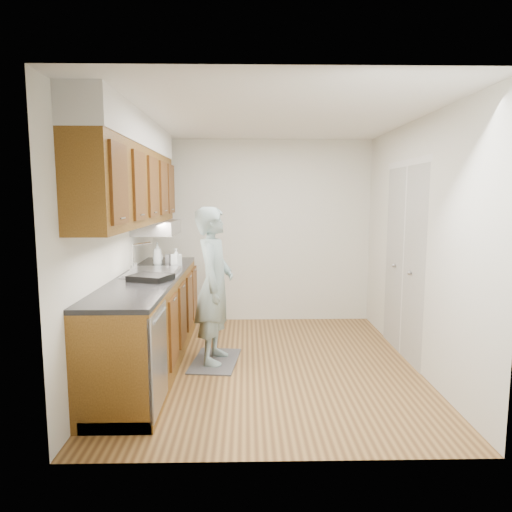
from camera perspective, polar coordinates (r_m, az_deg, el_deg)
The scene contains 15 objects.
floor at distance 4.87m, azimuth 1.42°, elevation -13.38°, with size 3.50×3.50×0.00m, color olive.
ceiling at distance 4.62m, azimuth 1.52°, elevation 17.04°, with size 3.50×3.50×0.00m, color white.
wall_left at distance 4.75m, azimuth -16.93°, elevation 1.31°, with size 0.02×3.50×2.50m, color silver.
wall_right at distance 4.88m, azimuth 19.35°, elevation 1.37°, with size 0.02×3.50×2.50m, color silver.
wall_back at distance 6.32m, azimuth 0.73°, elevation 3.08°, with size 3.00×0.02×2.50m, color silver.
counter at distance 4.81m, azimuth -13.11°, elevation -7.70°, with size 0.64×2.80×1.30m.
upper_cabinets at distance 4.73m, azimuth -15.11°, elevation 9.84°, with size 0.47×2.80×1.21m.
closet_door at distance 5.18m, azimuth 17.96°, elevation -0.74°, with size 0.02×1.22×2.05m, color beige.
floor_mat at distance 4.96m, azimuth -5.12°, elevation -12.92°, with size 0.45×0.77×0.01m, color slate.
person at distance 4.72m, azimuth -5.25°, elevation -2.37°, with size 0.65×0.43×1.83m, color #86A1A4.
soap_bottle_a at distance 5.40m, azimuth -12.22°, elevation 0.28°, with size 0.10×0.10×0.26m, color white.
soap_bottle_b at distance 5.29m, azimuth -9.93°, elevation -0.14°, with size 0.09×0.09×0.20m, color white.
soap_bottle_c at distance 5.66m, azimuth -12.17°, elevation 0.09°, with size 0.13×0.13×0.17m, color white.
steel_can at distance 5.39m, azimuth -10.92°, elevation -0.45°, with size 0.07×0.07×0.13m, color #A5A5AA.
dish_rack at distance 4.44m, azimuth -13.03°, elevation -2.64°, with size 0.36×0.30×0.06m, color black.
Camera 1 is at (-0.21, -4.55, 1.73)m, focal length 32.00 mm.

